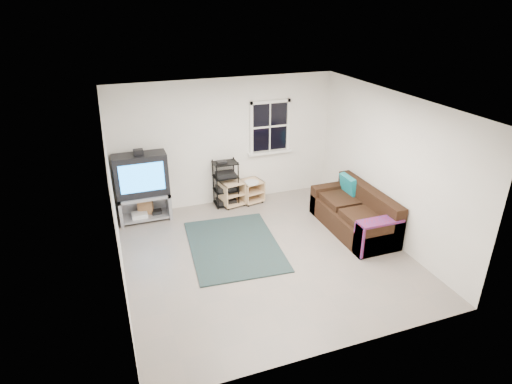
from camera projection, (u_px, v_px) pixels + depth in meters
name	position (u px, v px, depth m)	size (l,w,h in m)	color
room	(270.00, 130.00, 8.89)	(4.60, 4.62, 4.60)	gray
tv_unit	(142.00, 182.00, 8.13)	(0.99, 0.49, 1.45)	#97989F
av_rack	(226.00, 186.00, 8.86)	(0.49, 0.36, 0.98)	black
side_table_left	(231.00, 192.00, 8.95)	(0.53, 0.53, 0.53)	#DCB887
side_table_right	(251.00, 189.00, 9.08)	(0.51, 0.51, 0.50)	#DCB887
sofa	(355.00, 215.00, 7.95)	(0.85, 1.91, 0.87)	black
shag_rug	(234.00, 245.00, 7.54)	(1.51, 2.08, 0.02)	black
paper_bag	(146.00, 207.00, 8.47)	(0.28, 0.18, 0.40)	#A5714A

